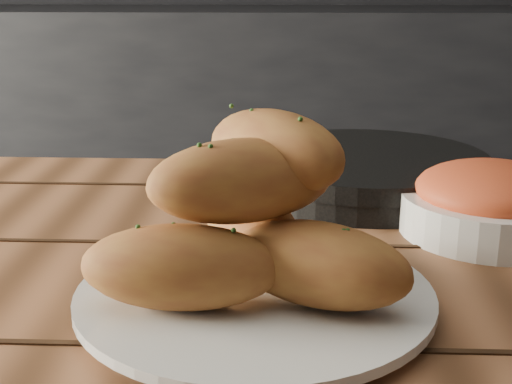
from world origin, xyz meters
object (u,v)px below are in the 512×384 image
Objects in this scene: bowl at (493,202)px; bread_rolls at (253,219)px; plate at (255,299)px; skillet at (367,172)px.

bread_rolls is at bearing -141.71° from bowl.
plate is at bearing -141.10° from bowl.
bowl is at bearing -52.80° from skillet.
plate is 1.51× the size of bowl.
plate is 1.11× the size of bread_rolls.
skillet is at bearing 69.67° from bread_rolls.
plate is 0.68× the size of skillet.
bread_rolls is 0.30m from bowl.
bowl reaches higher than skillet.
bowl is (0.23, 0.18, -0.04)m from bread_rolls.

